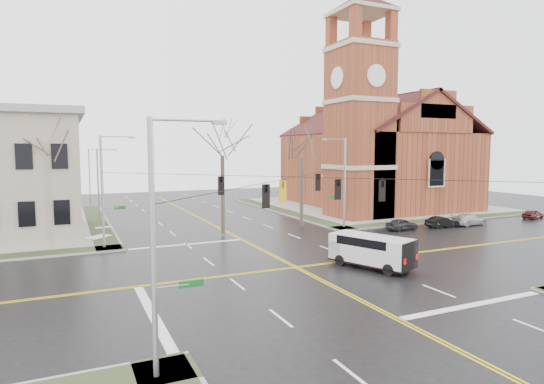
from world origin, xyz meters
name	(u,v)px	position (x,y,z in m)	size (l,w,h in m)	color
ground	(296,267)	(0.00, 0.00, 0.00)	(120.00, 120.00, 0.00)	black
sidewalks	(296,266)	(0.00, 0.00, 0.08)	(80.00, 80.00, 0.17)	gray
road_markings	(296,267)	(0.00, 0.00, 0.01)	(100.00, 100.00, 0.01)	gold
church	(372,146)	(24.76, 24.78, 8.43)	(24.28, 27.48, 27.50)	brown
signal_pole_ne	(343,180)	(11.32, 11.50, 4.95)	(2.75, 0.22, 9.00)	gray
signal_pole_nw	(105,188)	(-11.32, 11.50, 4.95)	(2.75, 0.22, 9.00)	gray
signal_pole_sw	(158,241)	(-11.32, -11.50, 4.95)	(2.75, 0.22, 9.00)	gray
span_wires	(296,177)	(0.00, 0.00, 6.20)	(23.02, 23.02, 0.03)	black
traffic_signals	(301,189)	(0.00, -0.67, 5.45)	(8.21, 8.26, 1.30)	black
streetlight_north_a	(99,181)	(-10.65, 28.00, 4.47)	(2.30, 0.20, 8.00)	gray
streetlight_north_b	(90,172)	(-10.65, 48.00, 4.47)	(2.30, 0.20, 8.00)	gray
cargo_van	(368,249)	(4.56, -1.95, 1.28)	(4.23, 6.09, 2.17)	white
parked_car_a	(402,224)	(16.23, 8.33, 0.58)	(1.38, 3.43, 1.17)	black
parked_car_b	(442,222)	(21.08, 7.90, 0.57)	(1.21, 3.46, 1.14)	black
parked_car_c	(469,219)	(24.75, 7.73, 0.60)	(1.68, 4.13, 1.20)	#B6B6B8
parked_car_d	(533,214)	(35.17, 7.96, 0.54)	(1.27, 3.16, 1.08)	#461414
tree_nw_far	(50,153)	(-15.17, 13.30, 7.78)	(4.00, 4.00, 10.74)	#3E3027
tree_nw_near	(222,150)	(-0.85, 13.17, 7.95)	(4.00, 4.00, 10.97)	#3E3027
tree_ne	(302,153)	(7.83, 13.82, 7.66)	(4.00, 4.00, 10.56)	#3E3027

